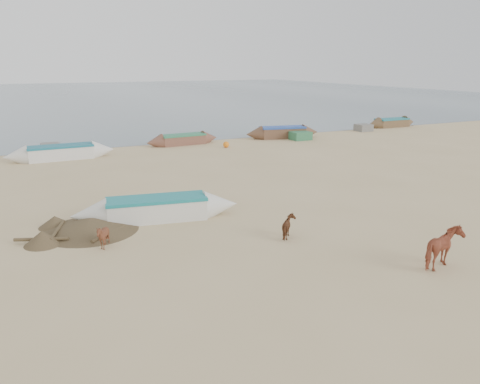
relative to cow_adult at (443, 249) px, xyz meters
name	(u,v)px	position (x,y,z in m)	size (l,w,h in m)	color
ground	(293,251)	(-3.32, 2.97, -0.62)	(140.00, 140.00, 0.00)	tan
sea	(59,96)	(-3.32, 84.97, -0.61)	(160.00, 160.00, 0.00)	slate
cow_adult	(443,249)	(0.00, 0.00, 0.00)	(0.67, 1.47, 1.24)	#9C4C33
calf_front	(103,236)	(-8.80, 5.90, -0.20)	(0.68, 0.76, 0.84)	#552C1B
calf_right	(290,227)	(-2.78, 4.10, -0.22)	(0.79, 0.67, 0.79)	brown
near_canoe	(157,209)	(-6.40, 7.99, -0.17)	(6.43, 1.22, 0.89)	silver
debris_pile	(90,224)	(-8.95, 7.84, -0.39)	(3.46, 3.46, 0.46)	brown
waterline_canoes	(112,146)	(-5.23, 23.32, -0.19)	(53.63, 4.38, 0.93)	brown
beach_clutter	(184,142)	(-0.10, 23.24, -0.32)	(43.32, 4.60, 0.64)	#2A5E34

